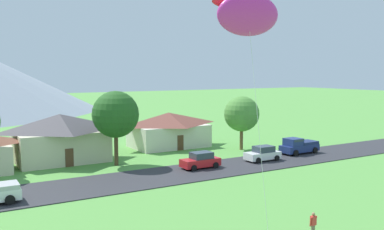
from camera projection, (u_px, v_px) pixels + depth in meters
name	position (u px, v px, depth m)	size (l,w,h in m)	color
road_strip	(111.00, 183.00, 39.62)	(160.00, 7.36, 0.08)	#2D2D33
house_left_center	(60.00, 137.00, 49.58)	(10.61, 8.02, 5.43)	beige
house_right_center	(169.00, 129.00, 59.03)	(10.67, 7.07, 4.71)	beige
tree_left_of_center	(242.00, 114.00, 56.53)	(4.65, 4.65, 7.09)	brown
tree_center	(116.00, 114.00, 46.87)	(5.12, 5.12, 8.20)	#4C3823
parked_car_red_west_end	(201.00, 161.00, 45.75)	(4.20, 2.08, 1.68)	red
parked_car_white_mid_east	(263.00, 154.00, 49.54)	(4.23, 2.14, 1.68)	white
pickup_truck_navy_east_side	(299.00, 146.00, 53.81)	(5.26, 2.46, 1.99)	navy
kite_flyer_with_kite	(248.00, 16.00, 24.82)	(4.25, 4.33, 14.83)	black
watcher_person	(313.00, 225.00, 26.43)	(0.56, 0.24, 1.68)	#70604C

